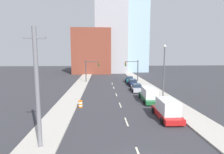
# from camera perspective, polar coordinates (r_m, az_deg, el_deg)

# --- Properties ---
(sidewalk_left) EXTENTS (3.18, 88.56, 0.16)m
(sidewalk_left) POSITION_cam_1_polar(r_m,az_deg,el_deg) (54.35, -8.72, -0.14)
(sidewalk_left) COLOR #ADA89E
(sidewalk_left) RESTS_ON ground
(sidewalk_right) EXTENTS (3.18, 88.56, 0.16)m
(sidewalk_right) POSITION_cam_1_polar(r_m,az_deg,el_deg) (55.08, 7.20, -0.01)
(sidewalk_right) COLOR #ADA89E
(sidewalk_right) RESTS_ON ground
(lane_stripe_at_8m) EXTENTS (0.16, 2.40, 0.01)m
(lane_stripe_at_8m) POSITION_cam_1_polar(r_m,az_deg,el_deg) (19.32, 4.73, -14.31)
(lane_stripe_at_8m) COLOR beige
(lane_stripe_at_8m) RESTS_ON ground
(lane_stripe_at_15m) EXTENTS (0.16, 2.40, 0.01)m
(lane_stripe_at_15m) POSITION_cam_1_polar(r_m,az_deg,el_deg) (25.10, 2.70, -9.13)
(lane_stripe_at_15m) COLOR beige
(lane_stripe_at_15m) RESTS_ON ground
(lane_stripe_at_21m) EXTENTS (0.16, 2.40, 0.01)m
(lane_stripe_at_21m) POSITION_cam_1_polar(r_m,az_deg,el_deg) (31.24, 1.42, -5.81)
(lane_stripe_at_21m) COLOR beige
(lane_stripe_at_21m) RESTS_ON ground
(lane_stripe_at_27m) EXTENTS (0.16, 2.40, 0.01)m
(lane_stripe_at_27m) POSITION_cam_1_polar(r_m,az_deg,el_deg) (37.53, 0.57, -3.56)
(lane_stripe_at_27m) COLOR beige
(lane_stripe_at_27m) RESTS_ON ground
(lane_stripe_at_33m) EXTENTS (0.16, 2.40, 0.01)m
(lane_stripe_at_33m) POSITION_cam_1_polar(r_m,az_deg,el_deg) (42.86, 0.05, -2.18)
(lane_stripe_at_33m) COLOR beige
(lane_stripe_at_33m) RESTS_ON ground
(building_brick_left) EXTENTS (14.00, 16.00, 16.41)m
(building_brick_left) POSITION_cam_1_polar(r_m,az_deg,el_deg) (69.97, -6.47, 8.24)
(building_brick_left) COLOR brown
(building_brick_left) RESTS_ON ground
(building_office_center) EXTENTS (12.00, 20.00, 26.14)m
(building_office_center) POSITION_cam_1_polar(r_m,az_deg,el_deg) (74.22, -0.57, 11.99)
(building_office_center) COLOR #99999E
(building_office_center) RESTS_ON ground
(building_glass_right) EXTENTS (13.00, 20.00, 34.73)m
(building_glass_right) POSITION_cam_1_polar(r_m,az_deg,el_deg) (79.51, 5.60, 14.76)
(building_glass_right) COLOR #99B7CC
(building_glass_right) RESTS_ON ground
(traffic_signal_left) EXTENTS (3.53, 0.35, 5.68)m
(traffic_signal_left) POSITION_cam_1_polar(r_m,az_deg,el_deg) (44.99, -7.25, 2.89)
(traffic_signal_left) COLOR #38383D
(traffic_signal_left) RESTS_ON ground
(traffic_signal_right) EXTENTS (3.53, 0.35, 5.68)m
(traffic_signal_right) POSITION_cam_1_polar(r_m,az_deg,el_deg) (45.69, 7.21, 2.96)
(traffic_signal_right) COLOR #38383D
(traffic_signal_right) RESTS_ON ground
(utility_pole_left_near) EXTENTS (1.60, 0.32, 9.11)m
(utility_pole_left_near) POSITION_cam_1_polar(r_m,az_deg,el_deg) (13.93, -23.23, -3.41)
(utility_pole_left_near) COLOR slate
(utility_pole_left_near) RESTS_ON ground
(traffic_barrel) EXTENTS (0.56, 0.56, 0.95)m
(traffic_barrel) POSITION_cam_1_polar(r_m,az_deg,el_deg) (24.31, -10.28, -8.64)
(traffic_barrel) COLOR orange
(traffic_barrel) RESTS_ON ground
(street_lamp) EXTENTS (0.44, 0.44, 8.65)m
(street_lamp) POSITION_cam_1_polar(r_m,az_deg,el_deg) (29.31, 16.63, 2.89)
(street_lamp) COLOR #4C4C51
(street_lamp) RESTS_ON ground
(box_truck_red) EXTENTS (2.39, 5.43, 2.20)m
(box_truck_red) POSITION_cam_1_polar(r_m,az_deg,el_deg) (20.70, 17.53, -10.11)
(box_truck_red) COLOR red
(box_truck_red) RESTS_ON ground
(box_truck_green) EXTENTS (2.52, 6.37, 2.08)m
(box_truck_green) POSITION_cam_1_polar(r_m,az_deg,el_deg) (27.52, 11.96, -5.69)
(box_truck_green) COLOR #1E6033
(box_truck_green) RESTS_ON ground
(sedan_silver) EXTENTS (2.21, 4.28, 1.45)m
(sedan_silver) POSITION_cam_1_polar(r_m,az_deg,el_deg) (34.31, 8.04, -3.55)
(sedan_silver) COLOR #B2B2BC
(sedan_silver) RESTS_ON ground
(sedan_navy) EXTENTS (2.01, 4.39, 1.51)m
(sedan_navy) POSITION_cam_1_polar(r_m,az_deg,el_deg) (40.29, 6.80, -1.85)
(sedan_navy) COLOR #141E47
(sedan_navy) RESTS_ON ground
(sedan_teal) EXTENTS (2.24, 4.55, 1.50)m
(sedan_teal) POSITION_cam_1_polar(r_m,az_deg,el_deg) (45.21, 5.72, -0.85)
(sedan_teal) COLOR #196B75
(sedan_teal) RESTS_ON ground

